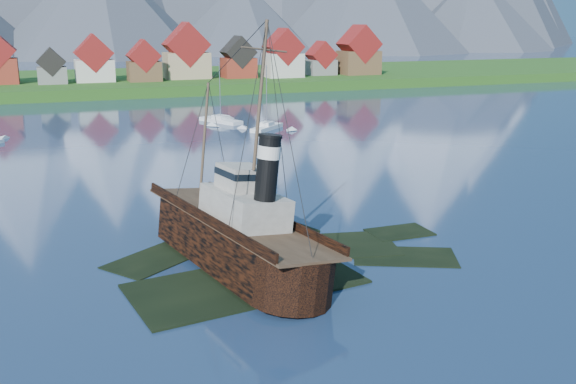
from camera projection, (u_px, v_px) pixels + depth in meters
name	position (u px, v px, depth m)	size (l,w,h in m)	color
ground	(273.00, 271.00, 53.61)	(1400.00, 1400.00, 0.00)	navy
shoal	(284.00, 263.00, 56.26)	(31.71, 21.24, 1.14)	black
shore_bank	(98.00, 86.00, 207.30)	(600.00, 80.00, 3.20)	#264614
seawall	(111.00, 99.00, 172.95)	(600.00, 2.50, 2.00)	#3F3D38
tugboat_wreck	(227.00, 230.00, 55.38)	(6.32, 27.22, 21.57)	black
sailboat_d	(267.00, 128.00, 123.92)	(8.44, 8.22, 12.86)	white
sailboat_e	(221.00, 121.00, 132.80)	(7.17, 10.97, 12.61)	white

